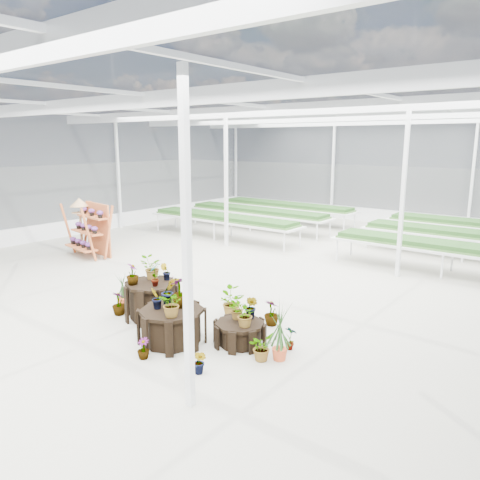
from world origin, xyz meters
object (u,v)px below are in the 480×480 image
Objects in this scene: plinth_mid at (172,326)px; plinth_low at (240,333)px; bird_table at (81,225)px; shelf_rack at (88,230)px; plinth_tall at (153,300)px.

plinth_mid is 1.31× the size of plinth_low.
shelf_rack is at bearing -4.50° from bird_table.
plinth_low is 8.93m from bird_table.
plinth_mid is 7.42m from shelf_rack.
plinth_tall is at bearing 153.43° from plinth_mid.
plinth_mid is 1.23m from plinth_low.
plinth_low is 8.14m from shelf_rack.
plinth_mid is 0.68× the size of bird_table.
plinth_tall reaches higher than plinth_mid.
plinth_mid is 8.21m from bird_table.
plinth_tall is at bearing -13.54° from shelf_rack.
bird_table is at bearing 158.03° from plinth_tall.
shelf_rack is at bearing 157.53° from plinth_tall.
plinth_tall is 2.21m from plinth_low.
bird_table reaches higher than plinth_low.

